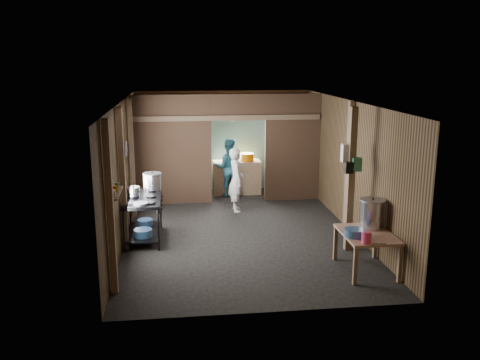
{
  "coord_description": "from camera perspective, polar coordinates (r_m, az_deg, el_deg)",
  "views": [
    {
      "loc": [
        -1.18,
        -9.9,
        3.41
      ],
      "look_at": [
        0.0,
        -0.2,
        1.1
      ],
      "focal_mm": 38.57,
      "sensor_mm": 36.0,
      "label": 1
    }
  ],
  "objects": [
    {
      "name": "bag_white",
      "position": [
        9.32,
        11.84,
        2.94
      ],
      "size": [
        0.22,
        0.15,
        0.32
      ],
      "primitive_type": "cube",
      "color": "silver",
      "rests_on": "post_free"
    },
    {
      "name": "ceiling",
      "position": [
        10.0,
        -0.14,
        8.66
      ],
      "size": [
        4.5,
        7.0,
        0.0
      ],
      "primitive_type": "cube",
      "color": "#504A45",
      "rests_on": "ground"
    },
    {
      "name": "blue_tub_front",
      "position": [
        9.84,
        -10.69,
        -5.77
      ],
      "size": [
        0.34,
        0.34,
        0.14
      ],
      "primitive_type": "cylinder",
      "color": "#345A8B",
      "rests_on": "gas_range"
    },
    {
      "name": "gas_range",
      "position": [
        10.07,
        -10.63,
        -4.21
      ],
      "size": [
        0.73,
        1.42,
        0.84
      ],
      "primitive_type": null,
      "color": "black",
      "rests_on": "floor"
    },
    {
      "name": "wall_left",
      "position": [
        10.18,
        -12.82,
        1.0
      ],
      "size": [
        0.0,
        7.0,
        2.6
      ],
      "primitive_type": "cube",
      "color": "brown",
      "rests_on": "ground"
    },
    {
      "name": "yellow_tub",
      "position": [
        13.2,
        0.76,
        2.55
      ],
      "size": [
        0.35,
        0.35,
        0.2
      ],
      "primitive_type": "cylinder",
      "color": "#B66204",
      "rests_on": "back_counter"
    },
    {
      "name": "post_left_c",
      "position": [
        11.34,
        -11.88,
        2.3
      ],
      "size": [
        0.1,
        0.12,
        2.6
      ],
      "primitive_type": "cube",
      "color": "#80684D",
      "rests_on": "floor"
    },
    {
      "name": "stock_pot",
      "position": [
        8.9,
        14.39,
        -3.65
      ],
      "size": [
        0.48,
        0.48,
        0.5
      ],
      "primitive_type": null,
      "rotation": [
        0.0,
        0.0,
        0.12
      ],
      "color": "silver",
      "rests_on": "prep_table"
    },
    {
      "name": "stove_saucepan",
      "position": [
        10.48,
        -11.49,
        -0.91
      ],
      "size": [
        0.16,
        0.16,
        0.09
      ],
      "primitive_type": "cylinder",
      "rotation": [
        0.0,
        0.0,
        -0.11
      ],
      "color": "silver",
      "rests_on": "gas_range"
    },
    {
      "name": "post_left_b",
      "position": [
        9.39,
        -12.87,
        -0.02
      ],
      "size": [
        0.1,
        0.12,
        2.6
      ],
      "primitive_type": "cube",
      "color": "#80684D",
      "rests_on": "floor"
    },
    {
      "name": "partition_left",
      "position": [
        12.28,
        -7.52,
        3.3
      ],
      "size": [
        1.85,
        0.1,
        2.6
      ],
      "primitive_type": "cube",
      "color": "#4F3925",
      "rests_on": "floor"
    },
    {
      "name": "partition_header",
      "position": [
        12.23,
        -0.19,
        8.1
      ],
      "size": [
        1.3,
        0.1,
        0.6
      ],
      "primitive_type": "cube",
      "color": "#4F3925",
      "rests_on": "wall_back"
    },
    {
      "name": "bag_black",
      "position": [
        9.21,
        11.97,
        1.35
      ],
      "size": [
        0.14,
        0.1,
        0.2
      ],
      "primitive_type": "cube",
      "color": "black",
      "rests_on": "post_free"
    },
    {
      "name": "back_counter",
      "position": [
        13.27,
        -0.35,
        0.31
      ],
      "size": [
        1.2,
        0.5,
        0.85
      ],
      "primitive_type": "cube",
      "color": "#80684D",
      "rests_on": "floor"
    },
    {
      "name": "stove_pot_med",
      "position": [
        10.0,
        -11.71,
        -1.36
      ],
      "size": [
        0.33,
        0.33,
        0.22
      ],
      "primitive_type": null,
      "rotation": [
        0.0,
        0.0,
        0.43
      ],
      "color": "silver",
      "rests_on": "gas_range"
    },
    {
      "name": "prep_table",
      "position": [
        8.76,
        13.77,
        -7.73
      ],
      "size": [
        0.8,
        1.1,
        0.65
      ],
      "primitive_type": null,
      "color": "tan",
      "rests_on": "floor"
    },
    {
      "name": "wall_back",
      "position": [
        13.61,
        -1.88,
        4.38
      ],
      "size": [
        4.5,
        0.0,
        2.6
      ],
      "primitive_type": "cube",
      "color": "brown",
      "rests_on": "ground"
    },
    {
      "name": "frying_pan",
      "position": [
        9.44,
        -10.94,
        -2.6
      ],
      "size": [
        0.43,
        0.55,
        0.06
      ],
      "primitive_type": null,
      "rotation": [
        0.0,
        0.0,
        0.4
      ],
      "color": "gray",
      "rests_on": "gas_range"
    },
    {
      "name": "cross_beam",
      "position": [
        12.18,
        -1.34,
        6.89
      ],
      "size": [
        4.4,
        0.12,
        0.12
      ],
      "primitive_type": "cube",
      "color": "#80684D",
      "rests_on": "wall_left"
    },
    {
      "name": "knife",
      "position": [
        8.18,
        14.84,
        -6.85
      ],
      "size": [
        0.3,
        0.09,
        0.01
      ],
      "primitive_type": "cube",
      "rotation": [
        0.0,
        0.0,
        -0.18
      ],
      "color": "silver",
      "rests_on": "prep_table"
    },
    {
      "name": "wall_shelf",
      "position": [
        8.11,
        -13.59,
        -1.43
      ],
      "size": [
        0.14,
        0.8,
        0.03
      ],
      "primitive_type": "cube",
      "color": "#80684D",
      "rests_on": "wall_left"
    },
    {
      "name": "pan_lid_big",
      "position": [
        10.5,
        -12.49,
        3.34
      ],
      "size": [
        0.03,
        0.34,
        0.34
      ],
      "primitive_type": "cylinder",
      "rotation": [
        0.0,
        1.57,
        0.0
      ],
      "color": "gray",
      "rests_on": "wall_left"
    },
    {
      "name": "turquoise_panel",
      "position": [
        13.56,
        -1.86,
        4.14
      ],
      "size": [
        4.4,
        0.06,
        2.5
      ],
      "primitive_type": "cube",
      "color": "#6FA29D",
      "rests_on": "wall_back"
    },
    {
      "name": "stove_pot_large",
      "position": [
        10.42,
        -9.66,
        -0.23
      ],
      "size": [
        0.45,
        0.45,
        0.37
      ],
      "primitive_type": null,
      "rotation": [
        0.0,
        0.0,
        0.25
      ],
      "color": "silver",
      "rests_on": "gas_range"
    },
    {
      "name": "jar_white",
      "position": [
        7.86,
        -13.82,
        -1.43
      ],
      "size": [
        0.07,
        0.07,
        0.1
      ],
      "primitive_type": "cylinder",
      "color": "silver",
      "rests_on": "wall_shelf"
    },
    {
      "name": "post_right",
      "position": [
        10.48,
        11.92,
        1.4
      ],
      "size": [
        0.1,
        0.12,
        2.6
      ],
      "primitive_type": "cube",
      "color": "#80684D",
      "rests_on": "floor"
    },
    {
      "name": "partition_right",
      "position": [
        12.59,
        5.82,
        3.59
      ],
      "size": [
        1.35,
        0.1,
        2.6
      ],
      "primitive_type": "cube",
      "color": "#4F3925",
      "rests_on": "floor"
    },
    {
      "name": "jar_green",
      "position": [
        8.31,
        -13.45,
        -0.61
      ],
      "size": [
        0.06,
        0.06,
        0.1
      ],
      "primitive_type": "cylinder",
      "color": "#368A5B",
      "rests_on": "wall_shelf"
    },
    {
      "name": "pan_lid_small",
      "position": [
        10.91,
        -12.27,
        3.18
      ],
      "size": [
        0.03,
        0.3,
        0.3
      ],
      "primitive_type": "cylinder",
      "rotation": [
        0.0,
        1.57,
        0.0
      ],
      "color": "black",
      "rests_on": "wall_left"
    },
    {
      "name": "floor",
      "position": [
        10.54,
        -0.13,
        -5.58
      ],
      "size": [
        4.5,
        7.0,
        0.0
      ],
      "primitive_type": "cube",
      "color": "black",
      "rests_on": "ground"
    },
    {
      "name": "worker_back",
      "position": [
        12.97,
        -1.28,
        1.4
      ],
      "size": [
        0.75,
        0.6,
        1.47
      ],
      "primitive_type": "imported",
      "rotation": [
        0.0,
        0.0,
        3.07
      ],
      "color": "#29697D",
      "rests_on": "floor"
    },
    {
      "name": "jar_yellow",
      "position": [
        8.1,
        -13.62,
        -0.98
      ],
      "size": [
        0.08,
        0.08,
        0.1
      ],
      "primitive_type": "cylinder",
      "color": "#B66204",
      "rests_on": "wall_shelf"
    },
    {
      "name": "pink_bucket",
      "position": [
        8.16,
        13.81,
        -6.19
      ],
      "size": [
        0.19,
        0.19,
        0.18
      ],
      "primitive_type": "cylinder",
      "rotation": [
        0.0,
        0.0,
        0.27
      ],
      "color": "#DF3B6D",
      "rests_on": "prep_table"
    },
    {
      "name": "post_free",
      "position": [
        9.36,
        12.15,
        -0.03
      ],
      "size": [
        0.12,
        0.12,
        2.6
      ],
      "primitive_type": "cube",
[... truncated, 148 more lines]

